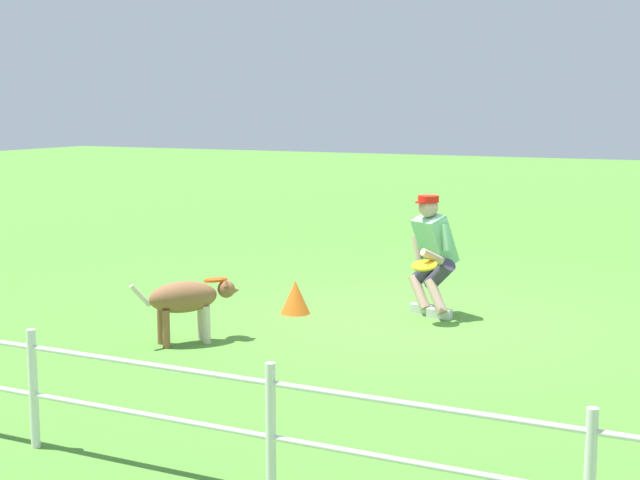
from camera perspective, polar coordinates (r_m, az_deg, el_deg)
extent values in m
plane|color=#4F8B33|center=(9.92, 5.43, -4.87)|extent=(60.00, 60.00, 0.00)
cube|color=silver|center=(10.26, 6.22, -4.16)|extent=(0.26, 0.10, 0.10)
cylinder|color=tan|center=(10.19, 6.02, -3.15)|extent=(0.32, 0.25, 0.37)
cylinder|color=#38344C|center=(10.17, 6.37, -1.89)|extent=(0.42, 0.33, 0.37)
cube|color=silver|center=(10.05, 7.24, -4.44)|extent=(0.26, 0.10, 0.10)
cylinder|color=tan|center=(9.98, 7.04, -3.41)|extent=(0.32, 0.25, 0.37)
cylinder|color=#38344C|center=(9.99, 7.24, -2.09)|extent=(0.42, 0.33, 0.37)
cube|color=#81C395|center=(10.05, 6.97, -0.03)|extent=(0.50, 0.52, 0.58)
cylinder|color=#81C395|center=(10.18, 6.16, 0.43)|extent=(0.16, 0.15, 0.29)
cylinder|color=#81C395|center=(9.87, 7.64, 0.16)|extent=(0.16, 0.15, 0.29)
cylinder|color=tan|center=(9.76, 6.81, -0.99)|extent=(0.21, 0.29, 0.19)
cylinder|color=tan|center=(10.19, 5.90, -0.47)|extent=(0.17, 0.14, 0.27)
sphere|color=tan|center=(9.94, 6.56, 1.98)|extent=(0.21, 0.21, 0.21)
cylinder|color=red|center=(9.93, 6.57, 2.49)|extent=(0.22, 0.22, 0.07)
cylinder|color=red|center=(9.87, 6.13, 2.29)|extent=(0.12, 0.12, 0.02)
ellipsoid|color=brown|center=(8.95, -8.27, -3.44)|extent=(0.64, 0.70, 0.29)
ellipsoid|color=beige|center=(9.01, -7.17, -3.53)|extent=(0.15, 0.21, 0.18)
sphere|color=brown|center=(9.07, -5.69, -2.97)|extent=(0.17, 0.17, 0.17)
cone|color=brown|center=(9.11, -5.16, -3.05)|extent=(0.13, 0.13, 0.09)
cone|color=brown|center=(9.00, -5.70, -2.58)|extent=(0.06, 0.06, 0.07)
cone|color=brown|center=(9.10, -5.93, -2.46)|extent=(0.06, 0.06, 0.07)
cylinder|color=beige|center=(8.98, -6.87, -5.12)|extent=(0.10, 0.10, 0.36)
cylinder|color=beige|center=(9.15, -7.22, -4.88)|extent=(0.10, 0.10, 0.36)
cylinder|color=brown|center=(8.87, -9.29, -5.34)|extent=(0.10, 0.10, 0.36)
cylinder|color=brown|center=(9.03, -9.60, -5.10)|extent=(0.10, 0.10, 0.36)
cylinder|color=beige|center=(8.83, -10.82, -3.33)|extent=(0.16, 0.19, 0.23)
cylinder|color=#DE4F0D|center=(9.12, -6.33, -2.41)|extent=(0.24, 0.24, 0.04)
cylinder|color=yellow|center=(9.68, 6.33, -1.54)|extent=(0.37, 0.37, 0.11)
cylinder|color=white|center=(5.50, -2.99, -11.45)|extent=(0.06, 0.06, 0.80)
cylinder|color=white|center=(6.52, -16.95, -8.61)|extent=(0.06, 0.06, 0.80)
cylinder|color=white|center=(5.98, -10.59, -10.34)|extent=(16.06, 0.04, 0.04)
cylinder|color=white|center=(5.88, -10.67, -7.39)|extent=(16.06, 0.04, 0.04)
cone|color=orange|center=(10.17, -1.50, -3.48)|extent=(0.32, 0.32, 0.36)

